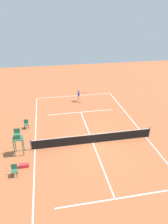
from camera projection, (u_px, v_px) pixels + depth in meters
name	position (u px, v px, depth m)	size (l,w,h in m)	color
ground_plane	(93.00, 143.00, 19.49)	(60.00, 60.00, 0.00)	#B76038
court_lines	(93.00, 143.00, 19.49)	(10.75, 23.79, 0.01)	white
tennis_net	(93.00, 138.00, 19.26)	(11.35, 0.10, 1.07)	#4C4C51
player_serving	(79.00, 94.00, 27.68)	(1.18, 0.96, 1.74)	#D8A884
tennis_ball	(70.00, 107.00, 26.48)	(0.07, 0.07, 0.07)	#CCE033
umpire_chair	(18.00, 138.00, 17.38)	(0.80, 0.80, 2.41)	#2D6B4C
courtside_chair_near	(14.00, 170.00, 15.49)	(0.44, 0.46, 0.95)	#262626
courtside_chair_mid	(26.00, 124.00, 21.65)	(0.44, 0.46, 0.95)	#262626
equipment_bag	(24.00, 166.00, 16.47)	(0.76, 0.32, 0.30)	red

